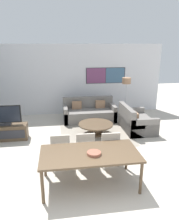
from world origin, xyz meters
The scene contains 14 objects.
ground_plane centered at (0.00, 0.00, 0.00)m, with size 24.00×24.00×0.00m, color beige.
wall_back centered at (0.04, 5.76, 1.40)m, with size 7.27×0.09×2.80m.
area_rug centered at (0.47, 3.33, 0.00)m, with size 2.23×2.08×0.01m.
tv_console centered at (-2.29, 3.35, 0.23)m, with size 1.28×0.44×0.47m.
television centered at (-2.29, 3.35, 0.76)m, with size 1.00×0.20×0.60m.
sofa_main centered at (0.47, 4.78, 0.28)m, with size 1.94×0.93×0.84m.
sofa_side centered at (1.83, 3.50, 0.27)m, with size 0.93×1.38×0.84m.
coffee_table centered at (0.47, 3.33, 0.28)m, with size 1.10×1.10×0.37m.
dining_table centered at (-0.11, 0.77, 0.66)m, with size 1.96×1.01×0.72m.
dining_chair_left centered at (-0.69, 1.52, 0.50)m, with size 0.46×0.46×0.86m.
dining_chair_centre centered at (-0.11, 1.53, 0.50)m, with size 0.46×0.46×0.86m.
dining_chair_right centered at (0.46, 1.48, 0.50)m, with size 0.46×0.46×0.86m.
fruit_bowl centered at (-0.04, 0.68, 0.75)m, with size 0.28×0.28×0.06m.
floor_lamp centered at (1.87, 4.71, 1.34)m, with size 0.33×0.33×1.60m.
Camera 1 is at (-0.70, -3.07, 2.77)m, focal length 35.00 mm.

